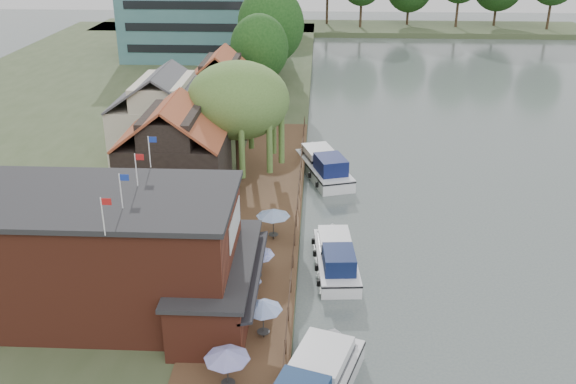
{
  "coord_description": "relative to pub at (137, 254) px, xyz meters",
  "views": [
    {
      "loc": [
        -3.8,
        -32.58,
        22.57
      ],
      "look_at": [
        -6.0,
        12.0,
        3.0
      ],
      "focal_mm": 40.0,
      "sensor_mm": 36.0,
      "label": 1
    }
  ],
  "objects": [
    {
      "name": "quay_deck",
      "position": [
        6.0,
        11.0,
        -3.6
      ],
      "size": [
        6.0,
        50.0,
        0.1
      ],
      "primitive_type": "cube",
      "color": "#47301E",
      "rests_on": "land_bank"
    },
    {
      "name": "land_bank",
      "position": [
        -16.0,
        36.0,
        -4.15
      ],
      "size": [
        50.0,
        140.0,
        1.0
      ],
      "primitive_type": "cube",
      "color": "#384728",
      "rests_on": "ground"
    },
    {
      "name": "cottage_a",
      "position": [
        -1.0,
        15.0,
        0.6
      ],
      "size": [
        8.6,
        7.6,
        8.5
      ],
      "primitive_type": null,
      "color": "black",
      "rests_on": "land_bank"
    },
    {
      "name": "umbrella_0",
      "position": [
        6.05,
        -6.84,
        -2.36
      ],
      "size": [
        2.28,
        2.28,
        2.38
      ],
      "primitive_type": null,
      "color": "navy",
      "rests_on": "quay_deck"
    },
    {
      "name": "bank_tree_5",
      "position": [
        -2.57,
        95.83,
        1.98
      ],
      "size": [
        6.66,
        6.66,
        11.25
      ],
      "primitive_type": null,
      "color": "#143811",
      "rests_on": "land_bank"
    },
    {
      "name": "umbrella_1",
      "position": [
        7.42,
        -2.61,
        -2.36
      ],
      "size": [
        2.15,
        2.15,
        2.38
      ],
      "primitive_type": null,
      "color": "#1B4196",
      "rests_on": "quay_deck"
    },
    {
      "name": "bank_tree_2",
      "position": [
        3.59,
        59.3,
        1.72
      ],
      "size": [
        7.07,
        7.07,
        10.74
      ],
      "primitive_type": null,
      "color": "#143811",
      "rests_on": "land_bank"
    },
    {
      "name": "bank_tree_4",
      "position": [
        -1.23,
        88.43,
        2.93
      ],
      "size": [
        8.88,
        8.88,
        13.15
      ],
      "primitive_type": null,
      "color": "#143811",
      "rests_on": "land_bank"
    },
    {
      "name": "pub",
      "position": [
        0.0,
        0.0,
        0.0
      ],
      "size": [
        20.0,
        11.0,
        7.3
      ],
      "primitive_type": null,
      "color": "maroon",
      "rests_on": "land_bank"
    },
    {
      "name": "cruiser_2",
      "position": [
        10.79,
        23.77,
        -3.36
      ],
      "size": [
        6.38,
        11.04,
        2.57
      ],
      "primitive_type": null,
      "rotation": [
        0.0,
        0.0,
        0.3
      ],
      "color": "white",
      "rests_on": "ground"
    },
    {
      "name": "umbrella_3",
      "position": [
        6.47,
        3.32,
        -2.36
      ],
      "size": [
        2.36,
        2.36,
        2.38
      ],
      "primitive_type": null,
      "color": "navy",
      "rests_on": "quay_deck"
    },
    {
      "name": "umbrella_5",
      "position": [
        7.16,
        8.92,
        -2.36
      ],
      "size": [
        2.42,
        2.42,
        2.38
      ],
      "primitive_type": null,
      "color": "navy",
      "rests_on": "quay_deck"
    },
    {
      "name": "hotel_block",
      "position": [
        -8.0,
        71.0,
        2.5
      ],
      "size": [
        25.4,
        12.4,
        12.3
      ],
      "primitive_type": null,
      "color": "#38666B",
      "rests_on": "land_bank"
    },
    {
      "name": "bank_tree_1",
      "position": [
        3.9,
        51.59,
        2.96
      ],
      "size": [
        8.52,
        8.52,
        13.22
      ],
      "primitive_type": null,
      "color": "#143811",
      "rests_on": "land_bank"
    },
    {
      "name": "quay_rail",
      "position": [
        8.7,
        11.5,
        -3.15
      ],
      "size": [
        0.2,
        49.0,
        1.0
      ],
      "primitive_type": null,
      "color": "black",
      "rests_on": "land_bank"
    },
    {
      "name": "willow",
      "position": [
        3.5,
        20.0,
        1.56
      ],
      "size": [
        8.6,
        8.6,
        10.43
      ],
      "primitive_type": null,
      "color": "#476B2D",
      "rests_on": "land_bank"
    },
    {
      "name": "umbrella_4",
      "position": [
        5.84,
        5.24,
        -2.36
      ],
      "size": [
        2.03,
        2.03,
        2.38
      ],
      "primitive_type": null,
      "color": "navy",
      "rests_on": "quay_deck"
    },
    {
      "name": "umbrella_2",
      "position": [
        5.89,
        0.16,
        -2.36
      ],
      "size": [
        2.46,
        2.46,
        2.38
      ],
      "primitive_type": null,
      "color": "navy",
      "rests_on": "quay_deck"
    },
    {
      "name": "bank_tree_3",
      "position": [
        -0.12,
        79.63,
        2.33
      ],
      "size": [
        8.88,
        8.88,
        11.96
      ],
      "primitive_type": null,
      "color": "#143811",
      "rests_on": "land_bank"
    },
    {
      "name": "ground",
      "position": [
        14.0,
        1.0,
        -4.65
      ],
      "size": [
        260.0,
        260.0,
        0.0
      ],
      "primitive_type": "plane",
      "color": "#4A5555",
      "rests_on": "ground"
    },
    {
      "name": "bank_tree_0",
      "position": [
        3.29,
        41.88,
        1.91
      ],
      "size": [
        6.71,
        6.71,
        11.11
      ],
      "primitive_type": null,
      "color": "#143811",
      "rests_on": "land_bank"
    },
    {
      "name": "cottage_b",
      "position": [
        -4.0,
        25.0,
        0.6
      ],
      "size": [
        9.6,
        8.6,
        8.5
      ],
      "primitive_type": null,
      "color": "beige",
      "rests_on": "land_bank"
    },
    {
      "name": "cottage_c",
      "position": [
        0.0,
        34.0,
        0.6
      ],
      "size": [
        7.6,
        7.6,
        8.5
      ],
      "primitive_type": null,
      "color": "black",
      "rests_on": "land_bank"
    },
    {
      "name": "cruiser_1",
      "position": [
        11.61,
        6.93,
        -3.54
      ],
      "size": [
        3.66,
        9.46,
        2.22
      ],
      "primitive_type": null,
      "rotation": [
        0.0,
        0.0,
        0.07
      ],
      "color": "white",
      "rests_on": "ground"
    }
  ]
}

